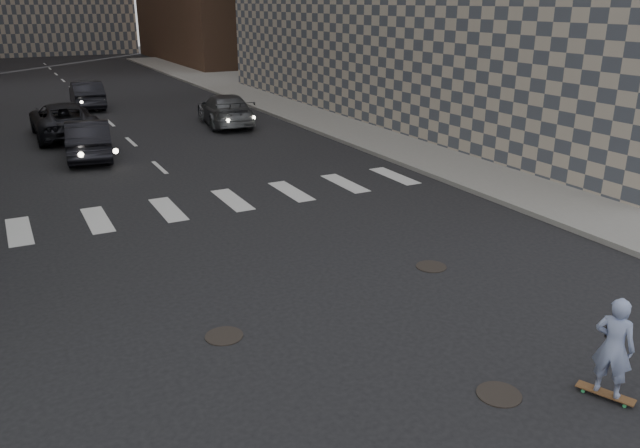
% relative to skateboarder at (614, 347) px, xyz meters
% --- Properties ---
extents(ground, '(160.00, 160.00, 0.00)m').
position_rel_skateboarder_xyz_m(ground, '(-2.61, 3.31, -0.90)').
color(ground, black).
rests_on(ground, ground).
extents(sidewalk_right, '(13.00, 80.00, 0.15)m').
position_rel_skateboarder_xyz_m(sidewalk_right, '(11.89, 23.31, -0.82)').
color(sidewalk_right, gray).
rests_on(sidewalk_right, ground).
extents(manhole_a, '(0.70, 0.70, 0.02)m').
position_rel_skateboarder_xyz_m(manhole_a, '(-1.41, 0.81, -0.89)').
color(manhole_a, black).
rests_on(manhole_a, ground).
extents(manhole_b, '(0.70, 0.70, 0.02)m').
position_rel_skateboarder_xyz_m(manhole_b, '(-4.61, 4.51, -0.89)').
color(manhole_b, black).
rests_on(manhole_b, ground).
extents(manhole_c, '(0.70, 0.70, 0.02)m').
position_rel_skateboarder_xyz_m(manhole_c, '(0.69, 5.31, -0.89)').
color(manhole_c, black).
rests_on(manhole_c, ground).
extents(skateboarder, '(0.59, 0.87, 1.71)m').
position_rel_skateboarder_xyz_m(skateboarder, '(0.00, 0.00, 0.00)').
color(skateboarder, brown).
rests_on(skateboarder, ground).
extents(traffic_car_a, '(2.17, 4.71, 1.50)m').
position_rel_skateboarder_xyz_m(traffic_car_a, '(-4.61, 20.10, -0.15)').
color(traffic_car_a, black).
rests_on(traffic_car_a, ground).
extents(traffic_car_b, '(2.78, 5.41, 1.50)m').
position_rel_skateboarder_xyz_m(traffic_car_b, '(2.39, 24.18, -0.15)').
color(traffic_car_b, '#54575C').
rests_on(traffic_car_b, ground).
extents(traffic_car_c, '(2.57, 5.54, 1.54)m').
position_rel_skateboarder_xyz_m(traffic_car_c, '(-5.00, 24.76, -0.13)').
color(traffic_car_c, black).
rests_on(traffic_car_c, ground).
extents(traffic_car_d, '(1.74, 4.21, 1.43)m').
position_rel_skateboarder_xyz_m(traffic_car_d, '(2.28, 23.98, -0.18)').
color(traffic_car_d, silver).
rests_on(traffic_car_d, ground).
extents(traffic_car_e, '(1.81, 4.70, 1.53)m').
position_rel_skateboarder_xyz_m(traffic_car_e, '(-2.86, 32.71, -0.13)').
color(traffic_car_e, black).
rests_on(traffic_car_e, ground).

